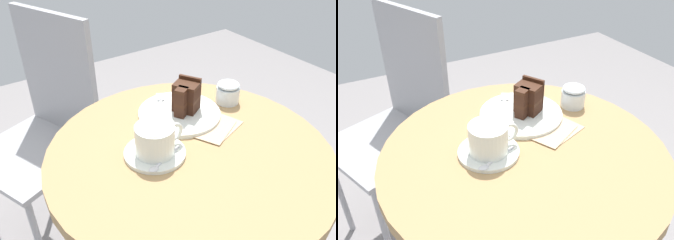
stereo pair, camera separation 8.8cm
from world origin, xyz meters
The scene contains 10 objects.
cafe_table centered at (0.00, 0.00, 0.62)m, with size 0.68×0.68×0.76m.
saucer centered at (-0.08, 0.03, 0.76)m, with size 0.14×0.14×0.01m.
coffee_cup centered at (-0.08, 0.03, 0.81)m, with size 0.12×0.09×0.07m.
teaspoon centered at (-0.09, -0.01, 0.77)m, with size 0.11×0.05×0.00m.
cake_plate centered at (0.07, 0.13, 0.77)m, with size 0.22×0.22×0.01m.
cake_slice centered at (0.08, 0.13, 0.81)m, with size 0.09×0.08×0.09m.
fork centered at (0.05, 0.19, 0.77)m, with size 0.09×0.14×0.00m.
napkin centered at (0.10, 0.05, 0.76)m, with size 0.18×0.17×0.00m.
cafe_chair centered at (-0.17, 0.64, 0.56)m, with size 0.50×0.50×0.94m.
sugar_pot centered at (0.22, 0.11, 0.79)m, with size 0.07×0.07×0.07m.
Camera 1 is at (-0.42, -0.52, 1.28)m, focal length 38.00 mm.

